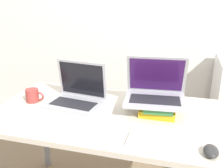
{
  "coord_description": "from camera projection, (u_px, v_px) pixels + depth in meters",
  "views": [
    {
      "loc": [
        0.39,
        -0.95,
        1.38
      ],
      "look_at": [
        0.03,
        0.37,
        0.88
      ],
      "focal_mm": 42.0,
      "sensor_mm": 36.0,
      "label": 1
    }
  ],
  "objects": [
    {
      "name": "mouse",
      "position": [
        211.0,
        151.0,
        1.13
      ],
      "size": [
        0.06,
        0.1,
        0.04
      ],
      "color": "#2D2D2D",
      "rests_on": "desk"
    },
    {
      "name": "laptop_on_books",
      "position": [
        155.0,
        91.0,
        1.51
      ],
      "size": [
        0.37,
        0.29,
        0.26
      ],
      "color": "#B2B2B7",
      "rests_on": "book_stack"
    },
    {
      "name": "book_stack",
      "position": [
        158.0,
        107.0,
        1.52
      ],
      "size": [
        0.2,
        0.26,
        0.07
      ],
      "color": "gold",
      "rests_on": "desk"
    },
    {
      "name": "mug",
      "position": [
        33.0,
        95.0,
        1.66
      ],
      "size": [
        0.12,
        0.08,
        0.08
      ],
      "color": "#9E3833",
      "rests_on": "desk"
    },
    {
      "name": "wireless_keyboard",
      "position": [
        156.0,
        142.0,
        1.22
      ],
      "size": [
        0.26,
        0.12,
        0.01
      ],
      "color": "silver",
      "rests_on": "desk"
    },
    {
      "name": "desk",
      "position": [
        108.0,
        125.0,
        1.55
      ],
      "size": [
        1.35,
        0.74,
        0.7
      ],
      "color": "beige",
      "rests_on": "ground_plane"
    },
    {
      "name": "laptop_left",
      "position": [
        77.0,
        96.0,
        1.63
      ],
      "size": [
        0.36,
        0.28,
        0.26
      ],
      "color": "#B2B2B7",
      "rests_on": "desk"
    }
  ]
}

